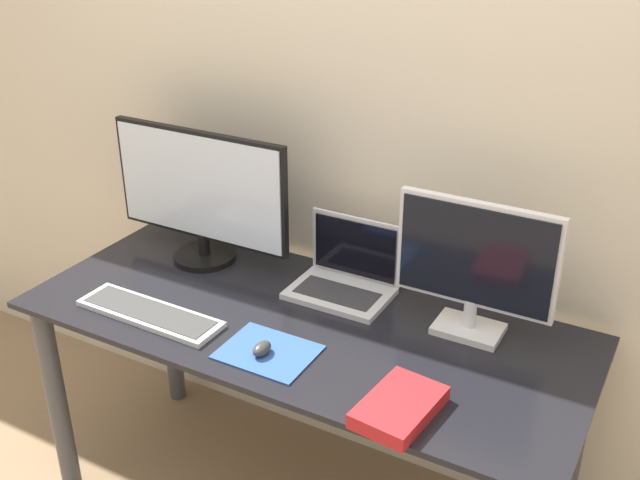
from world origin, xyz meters
name	(u,v)px	position (x,y,z in m)	size (l,w,h in m)	color
wall_back	(369,115)	(0.00, 0.76, 1.25)	(7.00, 0.05, 2.50)	beige
desk	(302,361)	(0.00, 0.35, 0.61)	(1.64, 0.70, 0.75)	black
monitor_left	(200,194)	(-0.47, 0.52, 0.98)	(0.64, 0.21, 0.44)	black
monitor_right	(475,264)	(0.44, 0.52, 0.96)	(0.44, 0.13, 0.39)	silver
laptop	(346,274)	(0.03, 0.56, 0.81)	(0.30, 0.22, 0.22)	silver
keyboard	(150,313)	(-0.39, 0.15, 0.76)	(0.46, 0.14, 0.02)	silver
mousepad	(268,352)	(0.01, 0.16, 0.75)	(0.25, 0.20, 0.00)	#2D519E
mouse	(261,348)	(0.00, 0.14, 0.77)	(0.04, 0.07, 0.03)	#333333
book	(399,407)	(0.42, 0.10, 0.77)	(0.17, 0.25, 0.04)	red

